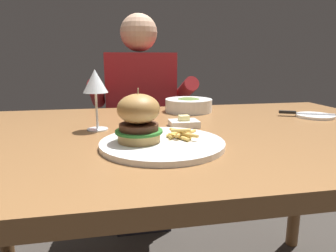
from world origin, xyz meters
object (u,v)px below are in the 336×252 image
object	(u,v)px
burger_sandwich	(139,118)
diner_person	(141,131)
bread_plate	(315,116)
butter_dish	(184,123)
main_plate	(162,144)
table_knife	(301,113)
soup_bowl	(189,105)
wine_glass	(95,83)

from	to	relation	value
burger_sandwich	diner_person	bearing A→B (deg)	84.29
burger_sandwich	bread_plate	world-z (taller)	burger_sandwich
bread_plate	butter_dish	distance (m)	0.52
main_plate	butter_dish	size ratio (longest dim) A/B	3.37
table_knife	diner_person	bearing A→B (deg)	131.58
diner_person	soup_bowl	bearing A→B (deg)	-69.67
table_knife	butter_dish	world-z (taller)	butter_dish
bread_plate	table_knife	bearing A→B (deg)	155.67
burger_sandwich	soup_bowl	distance (m)	0.53
main_plate	butter_dish	distance (m)	0.23
main_plate	diner_person	world-z (taller)	diner_person
bread_plate	table_knife	world-z (taller)	table_knife
wine_glass	table_knife	world-z (taller)	wine_glass
soup_bowl	burger_sandwich	bearing A→B (deg)	-117.90
table_knife	diner_person	world-z (taller)	diner_person
burger_sandwich	butter_dish	world-z (taller)	burger_sandwich
burger_sandwich	butter_dish	size ratio (longest dim) A/B	1.43
bread_plate	butter_dish	bearing A→B (deg)	-173.25
burger_sandwich	table_knife	world-z (taller)	burger_sandwich
main_plate	wine_glass	world-z (taller)	wine_glass
main_plate	bread_plate	xyz separation A→B (m)	(0.62, 0.26, -0.00)
main_plate	bread_plate	size ratio (longest dim) A/B	2.28
main_plate	table_knife	size ratio (longest dim) A/B	1.68
burger_sandwich	table_knife	size ratio (longest dim) A/B	0.71
main_plate	butter_dish	bearing A→B (deg)	62.91
wine_glass	diner_person	xyz separation A→B (m)	(0.20, 0.68, -0.32)
butter_dish	main_plate	bearing A→B (deg)	-117.09
wine_glass	butter_dish	bearing A→B (deg)	-0.93
wine_glass	bread_plate	size ratio (longest dim) A/B	1.35
table_knife	diner_person	xyz separation A→B (m)	(-0.54, 0.61, -0.19)
burger_sandwich	soup_bowl	xyz separation A→B (m)	(0.24, 0.46, -0.04)
burger_sandwich	wine_glass	distance (m)	0.24
bread_plate	soup_bowl	xyz separation A→B (m)	(-0.43, 0.21, 0.02)
diner_person	bread_plate	bearing A→B (deg)	-47.08
main_plate	butter_dish	xyz separation A→B (m)	(0.10, 0.20, 0.00)
butter_dish	diner_person	size ratio (longest dim) A/B	0.08
soup_bowl	diner_person	bearing A→B (deg)	110.33
table_knife	main_plate	bearing A→B (deg)	-153.51
burger_sandwich	wine_glass	xyz separation A→B (m)	(-0.11, 0.20, 0.07)
table_knife	soup_bowl	world-z (taller)	soup_bowl
burger_sandwich	diner_person	size ratio (longest dim) A/B	0.11
soup_bowl	wine_glass	bearing A→B (deg)	-143.36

